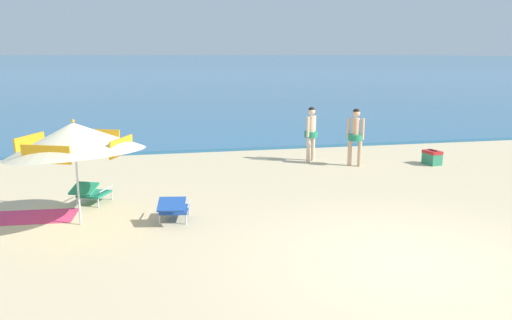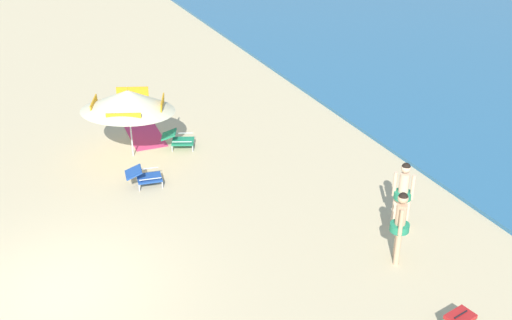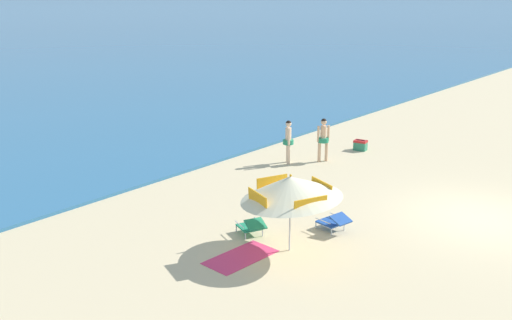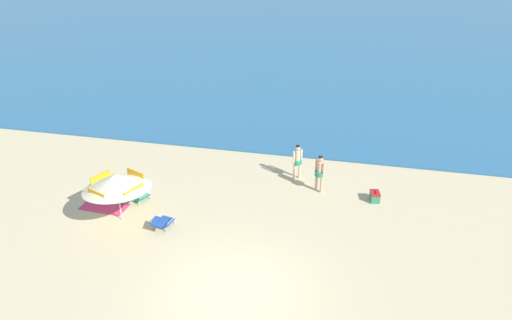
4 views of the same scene
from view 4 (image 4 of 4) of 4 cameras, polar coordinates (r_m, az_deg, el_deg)
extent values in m
plane|color=#D1BA8E|center=(14.83, -2.69, -15.58)|extent=(800.00, 800.00, 0.00)
cylinder|color=silver|center=(18.04, -16.10, -4.34)|extent=(0.04, 0.04, 1.91)
cone|color=beige|center=(17.71, -16.37, -2.47)|extent=(3.49, 3.50, 0.79)
cube|color=orange|center=(18.25, -14.21, -1.70)|extent=(0.83, 0.38, 0.31)
cube|color=orange|center=(18.41, -18.11, -2.00)|extent=(0.38, 0.83, 0.31)
cube|color=orange|center=(17.33, -18.55, -4.00)|extent=(0.83, 0.38, 0.31)
cube|color=orange|center=(17.16, -14.40, -3.70)|extent=(0.38, 0.83, 0.31)
sphere|color=orange|center=(17.57, -16.50, -1.60)|extent=(0.06, 0.06, 0.06)
cube|color=#1E4799|center=(17.71, -10.88, -7.24)|extent=(0.62, 0.68, 0.04)
cube|color=#1E4799|center=(17.34, -11.61, -7.28)|extent=(0.56, 0.49, 0.18)
cylinder|color=silver|center=(18.08, -11.02, -6.88)|extent=(0.03, 0.03, 0.18)
cylinder|color=silver|center=(17.85, -9.69, -7.25)|extent=(0.03, 0.03, 0.18)
cylinder|color=silver|center=(17.70, -12.02, -7.81)|extent=(0.03, 0.03, 0.18)
cylinder|color=silver|center=(17.46, -10.67, -8.20)|extent=(0.03, 0.03, 0.18)
cylinder|color=silver|center=(17.78, -11.68, -6.70)|extent=(0.12, 0.54, 0.02)
cylinder|color=silver|center=(17.51, -10.14, -7.13)|extent=(0.12, 0.54, 0.02)
cube|color=#1E7F56|center=(19.43, -13.66, -4.21)|extent=(0.72, 0.76, 0.04)
cube|color=#1E7F56|center=(19.12, -14.58, -4.11)|extent=(0.62, 0.57, 0.19)
cylinder|color=silver|center=(19.80, -13.47, -3.92)|extent=(0.03, 0.03, 0.18)
cylinder|color=silver|center=(19.47, -12.52, -4.37)|extent=(0.03, 0.03, 0.18)
cylinder|color=silver|center=(19.50, -14.73, -4.59)|extent=(0.03, 0.03, 0.18)
cylinder|color=silver|center=(19.17, -13.78, -5.07)|extent=(0.03, 0.03, 0.18)
cylinder|color=silver|center=(19.56, -14.24, -3.64)|extent=(0.24, 0.50, 0.02)
cylinder|color=silver|center=(19.17, -13.15, -4.17)|extent=(0.24, 0.50, 0.02)
cylinder|color=beige|center=(20.46, 5.24, -1.16)|extent=(0.11, 0.11, 0.78)
cylinder|color=beige|center=(20.32, 4.60, -1.36)|extent=(0.11, 0.11, 0.78)
cylinder|color=#23845B|center=(20.20, 4.97, -0.23)|extent=(0.39, 0.39, 0.16)
cylinder|color=beige|center=(20.08, 5.00, 0.42)|extent=(0.22, 0.22, 0.55)
cylinder|color=beige|center=(20.20, 5.45, 0.51)|extent=(0.08, 0.08, 0.59)
cylinder|color=beige|center=(19.99, 4.54, 0.25)|extent=(0.08, 0.08, 0.59)
sphere|color=beige|center=(19.90, 5.04, 1.49)|extent=(0.21, 0.21, 0.21)
sphere|color=black|center=(19.89, 5.05, 1.56)|extent=(0.20, 0.20, 0.20)
cylinder|color=#D8A87F|center=(19.50, 7.85, -2.83)|extent=(0.12, 0.12, 0.79)
cylinder|color=#D8A87F|center=(19.65, 7.22, -2.54)|extent=(0.12, 0.12, 0.79)
cylinder|color=#23845B|center=(19.37, 7.61, -1.62)|extent=(0.40, 0.40, 0.17)
cylinder|color=#D8A87F|center=(19.25, 7.66, -0.94)|extent=(0.22, 0.22, 0.56)
cylinder|color=#D8A87F|center=(19.15, 8.10, -1.18)|extent=(0.09, 0.09, 0.59)
cylinder|color=#D8A87F|center=(19.37, 7.21, -0.78)|extent=(0.09, 0.09, 0.59)
sphere|color=#D8A87F|center=(19.06, 7.73, 0.18)|extent=(0.21, 0.21, 0.21)
sphere|color=black|center=(19.05, 7.74, 0.25)|extent=(0.20, 0.20, 0.20)
cube|color=#2D7F5B|center=(19.44, 14.00, -4.35)|extent=(0.42, 0.53, 0.32)
cube|color=red|center=(19.34, 14.06, -3.85)|extent=(0.43, 0.55, 0.08)
cylinder|color=black|center=(19.32, 14.08, -3.71)|extent=(0.08, 0.33, 0.02)
cube|color=#DB3866|center=(19.50, -17.67, -5.33)|extent=(1.85, 1.01, 0.01)
camera|label=1|loc=(10.42, -35.81, -21.09)|focal=35.41mm
camera|label=2|loc=(12.43, 49.81, 8.50)|focal=45.13mm
camera|label=3|loc=(19.92, -59.62, 2.58)|focal=41.41mm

